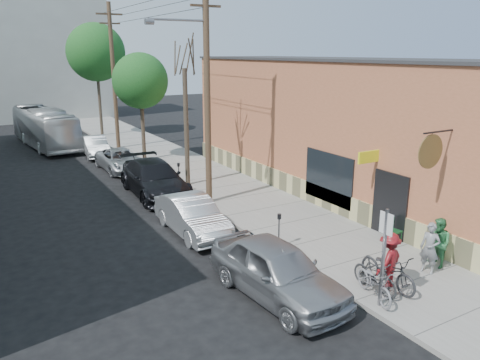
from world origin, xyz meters
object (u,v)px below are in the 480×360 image
patio_chair_b (435,247)px  parked_bike_a (375,275)px  parking_meter_near (279,225)px  car_0 (277,270)px  cyclist (389,260)px  car_1 (192,216)px  sign_post (384,249)px  parked_bike_b (374,283)px  car_4 (95,146)px  bus (45,128)px  tree_leafy_far (96,52)px  patio_chair_a (394,231)px  car_2 (154,179)px  tree_bare (186,128)px  car_3 (121,160)px  tree_leafy_mid (140,81)px  patron_green (439,243)px  utility_pole_near (206,87)px  patron_grey (430,248)px  parking_meter_far (179,171)px

patio_chair_b → parked_bike_a: size_ratio=0.53×
parking_meter_near → car_0: (-1.91, -2.65, -0.15)m
parking_meter_near → cyclist: cyclist is taller
cyclist → parked_bike_a: 0.63m
car_1 → sign_post: bearing=-74.8°
parked_bike_b → car_0: car_0 is taller
car_4 → bus: (-2.40, 5.29, 0.75)m
tree_leafy_far → parked_bike_b: 31.58m
cyclist → car_0: cyclist is taller
cyclist → tree_leafy_far: bearing=-102.1°
patio_chair_a → car_2: size_ratio=0.15×
tree_bare → parked_bike_b: 13.70m
car_0 → car_2: bearing=83.2°
tree_leafy_far → car_3: bearing=-99.3°
tree_leafy_far → car_2: size_ratio=1.56×
tree_leafy_mid → patron_green: 20.53m
patio_chair_b → cyclist: cyclist is taller
parked_bike_b → car_3: bearing=111.2°
utility_pole_near → tree_bare: utility_pole_near is taller
tree_leafy_far → patron_grey: tree_leafy_far is taller
cyclist → car_4: (-2.85, 23.29, -0.33)m
patron_green → car_4: 23.72m
sign_post → car_4: (-1.88, 23.93, -1.16)m
patio_chair_a → parked_bike_b: (-3.61, -2.55, 0.04)m
parking_meter_far → tree_bare: size_ratio=0.21×
tree_leafy_mid → car_3: (-2.00, -1.62, -4.49)m
car_1 → car_2: size_ratio=0.77×
tree_leafy_mid → parking_meter_far: bearing=-94.5°
patio_chair_b → tree_leafy_mid: bearing=80.2°
car_2 → patron_grey: bearing=-68.8°
patio_chair_b → car_4: (-5.73, 22.72, 0.08)m
car_2 → car_4: size_ratio=1.41×
parked_bike_a → car_3: (-2.00, 18.42, -0.01)m
tree_leafy_far → parked_bike_a: (0.00, -30.68, -6.18)m
utility_pole_near → car_2: utility_pole_near is taller
tree_leafy_far → cyclist: bearing=-89.0°
bus → parking_meter_far: bearing=-80.7°
patron_green → car_4: bearing=-150.2°
tree_leafy_far → bus: (-4.72, -2.12, -5.41)m
car_3 → bus: 10.53m
parking_meter_far → tree_leafy_mid: 8.13m
patio_chair_b → patron_green: 0.68m
tree_leafy_mid → car_4: 5.98m
parking_meter_far → tree_leafy_far: (0.55, 17.61, 5.85)m
tree_bare → car_4: size_ratio=1.46×
tree_leafy_mid → car_3: size_ratio=1.46×
patio_chair_b → parked_bike_b: 3.79m
car_1 → bus: (-2.20, 21.43, 0.70)m
tree_leafy_mid → cyclist: 20.48m
tree_bare → parked_bike_a: bearing=-90.0°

